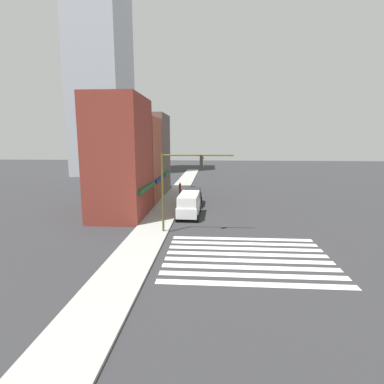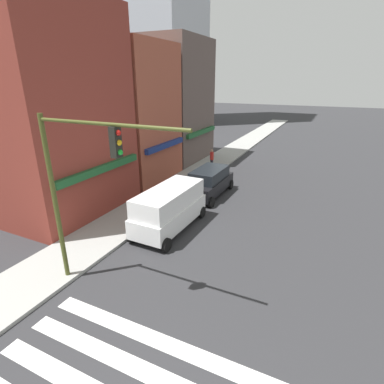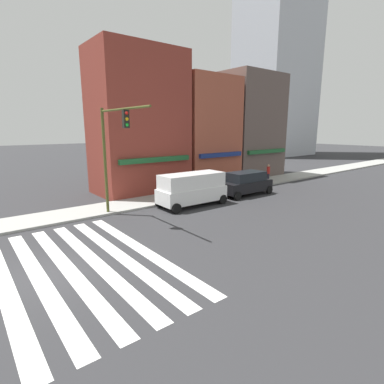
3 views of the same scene
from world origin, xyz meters
name	(u,v)px [view 3 (image 3 of 3)]	position (x,y,z in m)	size (l,w,h in m)	color
ground_plane	(54,273)	(0.00, 0.00, 0.00)	(200.00, 200.00, 0.00)	#2D2D30
sidewalk_left	(19,223)	(0.00, 7.50, 0.07)	(120.00, 3.00, 0.15)	#9E9E99
crosswalk_stripes	(54,273)	(0.00, 0.00, 0.00)	(8.16, 10.80, 0.01)	silver
storefront_row	(201,126)	(17.03, 11.50, 5.63)	(21.43, 5.30, 11.84)	maroon
traffic_signal	(113,143)	(4.95, 5.06, 4.61)	(0.32, 5.81, 6.68)	#474C1E
van_white	(192,188)	(10.57, 4.70, 1.29)	(5.05, 2.22, 2.34)	white
suv_black	(246,183)	(16.24, 4.70, 1.03)	(4.73, 2.12, 1.94)	black
pedestrian_red_jacket	(268,173)	(22.02, 6.85, 1.07)	(0.32, 0.32, 1.77)	#23232D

